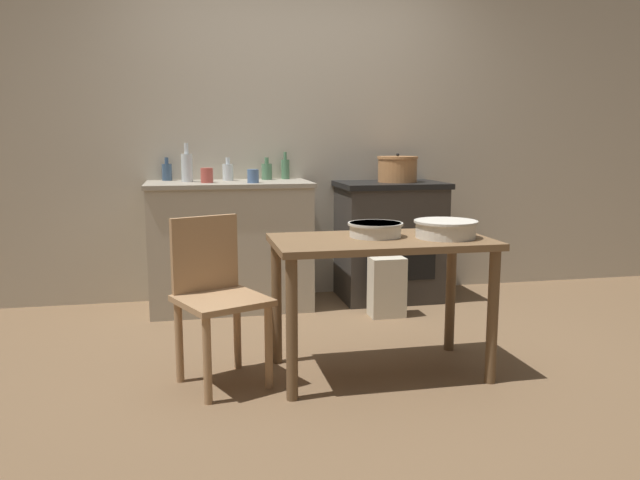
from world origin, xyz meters
The scene contains 17 objects.
ground_plane centered at (0.00, 0.00, 0.00)m, with size 14.00×14.00×0.00m, color brown.
wall_back centered at (0.00, 1.58, 1.27)m, with size 8.00×0.07×2.55m.
counter_cabinet centered at (-0.51, 1.26, 0.46)m, with size 1.17×0.61×0.92m.
stove centered at (0.71, 1.27, 0.45)m, with size 0.79×0.60×0.90m.
work_table centered at (0.16, -0.23, 0.61)m, with size 1.11×0.61×0.72m.
chair centered at (-0.68, -0.17, 0.46)m, with size 0.53×0.53×0.84m.
flour_sack centered at (0.53, 0.78, 0.21)m, with size 0.24×0.17×0.42m, color beige.
stock_pot centered at (0.76, 1.27, 1.00)m, with size 0.31×0.31×0.22m.
mixing_bowl_large centered at (0.15, -0.17, 0.76)m, with size 0.29×0.29×0.07m.
mixing_bowl_small centered at (0.49, -0.28, 0.77)m, with size 0.33×0.33×0.09m.
bottle_far_left centered at (-0.51, 1.41, 0.99)m, with size 0.08×0.08×0.17m.
bottle_left centered at (-0.21, 1.45, 0.99)m, with size 0.08×0.08×0.17m.
bottle_mid_left centered at (-0.95, 1.49, 0.99)m, with size 0.07×0.07×0.17m.
bottle_center_left centered at (-0.07, 1.49, 1.00)m, with size 0.06×0.06×0.21m.
bottle_center centered at (-0.80, 1.33, 1.03)m, with size 0.08×0.08×0.28m.
cup_center_right centered at (-0.35, 1.10, 0.97)m, with size 0.08×0.08×0.09m, color #4C6B99.
cup_mid_right centered at (-0.67, 1.19, 0.97)m, with size 0.09×0.09×0.10m, color #B74C42.
Camera 1 is at (-0.80, -3.25, 1.22)m, focal length 35.00 mm.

